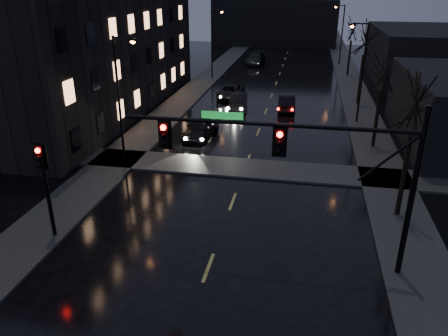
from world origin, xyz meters
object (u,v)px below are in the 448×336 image
at_px(oncoming_car_c, 231,92).
at_px(lead_car, 287,103).
at_px(oncoming_car_d, 255,59).
at_px(oncoming_car_a, 201,128).
at_px(oncoming_car_b, 238,102).

bearing_deg(oncoming_car_c, lead_car, -28.23).
bearing_deg(oncoming_car_c, oncoming_car_d, 92.76).
bearing_deg(oncoming_car_a, lead_car, 64.13).
height_order(oncoming_car_c, oncoming_car_d, oncoming_car_d).
distance_m(oncoming_car_a, oncoming_car_b, 8.55).
xyz_separation_m(oncoming_car_d, lead_car, (5.71, -23.31, -0.11)).
bearing_deg(oncoming_car_d, oncoming_car_b, -82.05).
height_order(oncoming_car_a, oncoming_car_b, oncoming_car_a).
bearing_deg(oncoming_car_b, oncoming_car_d, 87.46).
bearing_deg(lead_car, oncoming_car_c, -34.48).
bearing_deg(oncoming_car_d, oncoming_car_c, -85.54).
height_order(oncoming_car_a, lead_car, oncoming_car_a).
bearing_deg(oncoming_car_a, oncoming_car_d, 97.57).
bearing_deg(oncoming_car_c, oncoming_car_b, -67.01).
distance_m(oncoming_car_b, lead_car, 4.39).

